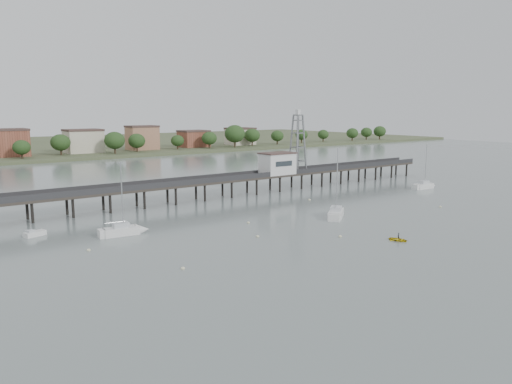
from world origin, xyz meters
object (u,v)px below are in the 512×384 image
(sailboat_e, at_px, (426,186))
(white_tender, at_px, (34,234))
(lattice_tower, at_px, (298,144))
(pier, at_px, (186,184))
(sailboat_c, at_px, (337,213))
(sailboat_b, at_px, (128,230))
(yellow_dinghy, at_px, (398,241))

(sailboat_e, bearing_deg, white_tender, 179.77)
(lattice_tower, height_order, sailboat_e, lattice_tower)
(pier, relative_size, white_tender, 42.61)
(sailboat_c, bearing_deg, white_tender, 121.81)
(pier, xyz_separation_m, lattice_tower, (31.50, 0.00, 7.31))
(lattice_tower, xyz_separation_m, sailboat_c, (-16.19, -29.43, -10.46))
(sailboat_b, relative_size, white_tender, 3.44)
(white_tender, bearing_deg, lattice_tower, -9.15)
(lattice_tower, distance_m, white_tender, 66.79)
(white_tender, height_order, yellow_dinghy, yellow_dinghy)
(pier, bearing_deg, sailboat_e, -19.05)
(sailboat_e, relative_size, yellow_dinghy, 4.15)
(sailboat_c, bearing_deg, yellow_dinghy, -144.92)
(sailboat_b, bearing_deg, yellow_dinghy, -36.43)
(yellow_dinghy, bearing_deg, lattice_tower, 49.18)
(sailboat_c, distance_m, yellow_dinghy, 18.84)
(pier, distance_m, sailboat_c, 33.32)
(white_tender, bearing_deg, sailboat_b, -51.46)
(pier, distance_m, sailboat_e, 60.53)
(lattice_tower, distance_m, sailboat_e, 34.00)
(lattice_tower, xyz_separation_m, yellow_dinghy, (-21.57, -47.47, -11.10))
(sailboat_c, relative_size, white_tender, 3.83)
(pier, relative_size, sailboat_e, 12.79)
(yellow_dinghy, bearing_deg, white_tender, 124.15)
(pier, xyz_separation_m, sailboat_c, (15.31, -29.43, -3.15))
(sailboat_e, bearing_deg, yellow_dinghy, -144.81)
(lattice_tower, relative_size, yellow_dinghy, 5.49)
(sailboat_b, xyz_separation_m, yellow_dinghy, (31.11, -28.04, -0.65))
(pier, xyz_separation_m, sailboat_e, (57.14, -19.73, -3.14))
(sailboat_c, bearing_deg, lattice_tower, 22.87)
(sailboat_b, relative_size, yellow_dinghy, 4.29)
(lattice_tower, relative_size, sailboat_c, 1.15)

